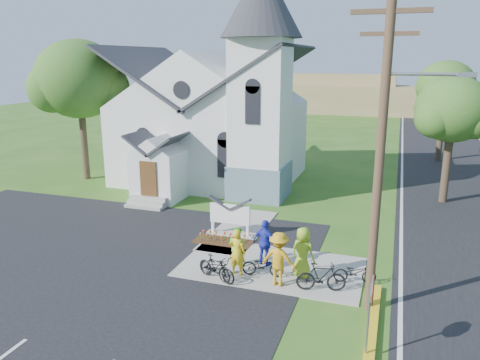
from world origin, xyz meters
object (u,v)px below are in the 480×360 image
(church_sign, at_px, (230,214))
(cyclist_4, at_px, (303,252))
(bike_2, at_px, (263,266))
(cyclist_0, at_px, (237,252))
(cyclist_1, at_px, (237,246))
(bike_1, at_px, (215,268))
(bike_4, at_px, (355,272))
(stop_sign, at_px, (371,299))
(bike_0, at_px, (217,267))
(cyclist_3, at_px, (279,259))
(cyclist_2, at_px, (265,243))
(utility_pole, at_px, (383,146))
(bike_3, at_px, (321,277))

(church_sign, xyz_separation_m, cyclist_4, (4.00, -3.18, -0.01))
(church_sign, height_order, bike_2, church_sign)
(cyclist_0, bearing_deg, cyclist_1, -64.43)
(bike_1, xyz_separation_m, bike_4, (4.88, 1.35, -0.05))
(stop_sign, height_order, bike_0, stop_sign)
(stop_sign, bearing_deg, cyclist_3, 134.90)
(cyclist_4, bearing_deg, cyclist_1, 15.47)
(cyclist_1, relative_size, cyclist_3, 0.78)
(bike_2, bearing_deg, cyclist_0, 92.81)
(church_sign, distance_m, bike_0, 4.56)
(cyclist_2, bearing_deg, bike_4, -167.63)
(church_sign, xyz_separation_m, bike_0, (1.08, -4.40, -0.51))
(bike_1, bearing_deg, bike_4, -51.17)
(bike_1, xyz_separation_m, bike_2, (1.59, 0.81, -0.04))
(church_sign, bearing_deg, cyclist_3, -50.82)
(church_sign, height_order, stop_sign, stop_sign)
(church_sign, distance_m, bike_4, 6.67)
(cyclist_1, xyz_separation_m, bike_1, (-0.34, -1.46, -0.31))
(stop_sign, height_order, cyclist_3, stop_sign)
(cyclist_0, bearing_deg, church_sign, -60.03)
(bike_1, bearing_deg, utility_pole, -69.71)
(stop_sign, xyz_separation_m, bike_1, (-5.62, 3.00, -1.28))
(bike_0, bearing_deg, bike_2, -39.18)
(cyclist_4, height_order, bike_4, cyclist_4)
(utility_pole, bearing_deg, bike_4, 111.91)
(cyclist_3, distance_m, bike_4, 2.84)
(church_sign, distance_m, stop_sign, 9.97)
(bike_2, xyz_separation_m, bike_4, (3.30, 0.54, -0.01))
(utility_pole, xyz_separation_m, bike_2, (-3.96, 1.11, -4.94))
(bike_3, relative_size, cyclist_4, 0.89)
(cyclist_0, bearing_deg, stop_sign, 150.27)
(church_sign, relative_size, stop_sign, 0.89)
(cyclist_0, xyz_separation_m, cyclist_3, (1.67, -0.31, 0.09))
(bike_1, relative_size, bike_3, 0.87)
(stop_sign, bearing_deg, cyclist_1, 139.77)
(cyclist_2, height_order, cyclist_3, cyclist_3)
(church_sign, relative_size, bike_2, 1.41)
(church_sign, relative_size, cyclist_2, 1.19)
(cyclist_0, distance_m, bike_1, 1.00)
(cyclist_0, relative_size, cyclist_2, 0.97)
(utility_pole, height_order, bike_1, utility_pole)
(cyclist_4, bearing_deg, utility_pole, 170.00)
(bike_1, bearing_deg, bike_2, -39.71)
(utility_pole, bearing_deg, bike_0, 176.87)
(cyclist_1, relative_size, cyclist_4, 0.79)
(stop_sign, distance_m, cyclist_0, 6.23)
(utility_pole, height_order, bike_4, utility_pole)
(cyclist_0, distance_m, bike_0, 0.96)
(bike_0, distance_m, bike_3, 3.78)
(utility_pole, relative_size, cyclist_3, 5.05)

